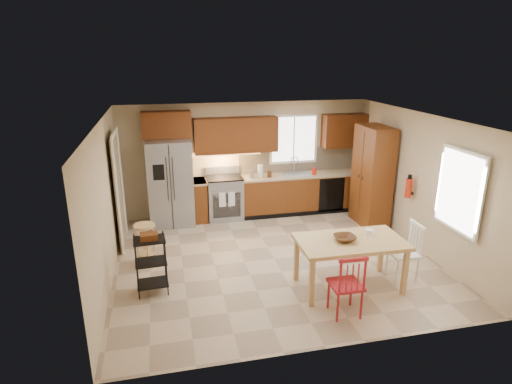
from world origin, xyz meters
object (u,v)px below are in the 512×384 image
object	(u,v)px
chair_red	(346,283)
bar_stool	(146,245)
table_jar	(369,234)
dining_table	(349,264)
range_stove	(225,198)
refrigerator	(170,183)
fire_extinguisher	(409,188)
utility_cart	(151,265)
chair_white	(403,252)
pantry	(372,176)
soap_bottle	(314,170)
table_bowl	(345,241)

from	to	relation	value
chair_red	bar_stool	distance (m)	3.47
table_jar	dining_table	bearing A→B (deg)	-164.05
range_stove	dining_table	xyz separation A→B (m)	(1.43, -3.37, -0.06)
dining_table	bar_stool	bearing A→B (deg)	155.45
refrigerator	bar_stool	distance (m)	1.97
fire_extinguisher	utility_cart	distance (m)	4.84
fire_extinguisher	chair_white	distance (m)	1.64
pantry	fire_extinguisher	bearing A→B (deg)	-79.22
soap_bottle	utility_cart	size ratio (longest dim) A/B	0.21
soap_bottle	pantry	world-z (taller)	pantry
refrigerator	pantry	bearing A→B (deg)	-12.62
refrigerator	utility_cart	xyz separation A→B (m)	(-0.40, -2.78, -0.45)
pantry	chair_red	world-z (taller)	pantry
fire_extinguisher	chair_white	size ratio (longest dim) A/B	0.38
soap_bottle	fire_extinguisher	bearing A→B (deg)	-59.47
table_jar	utility_cart	size ratio (longest dim) A/B	0.16
chair_white	range_stove	bearing A→B (deg)	36.65
refrigerator	soap_bottle	distance (m)	3.18
range_stove	soap_bottle	world-z (taller)	soap_bottle
refrigerator	range_stove	world-z (taller)	refrigerator
table_jar	fire_extinguisher	bearing A→B (deg)	41.38
soap_bottle	refrigerator	bearing A→B (deg)	179.55
chair_red	table_jar	size ratio (longest dim) A/B	6.62
soap_bottle	chair_white	xyz separation A→B (m)	(0.35, -3.23, -0.52)
dining_table	table_bowl	xyz separation A→B (m)	(-0.10, 0.00, 0.41)
refrigerator	soap_bottle	size ratio (longest dim) A/B	9.53
table_bowl	table_jar	bearing A→B (deg)	12.53
range_stove	dining_table	distance (m)	3.66
dining_table	bar_stool	size ratio (longest dim) A/B	2.18
pantry	utility_cart	xyz separation A→B (m)	(-4.53, -1.86, -0.59)
refrigerator	table_bowl	distance (m)	4.13
range_stove	pantry	world-z (taller)	pantry
refrigerator	range_stove	distance (m)	1.24
range_stove	pantry	distance (m)	3.19
refrigerator	bar_stool	xyz separation A→B (m)	(-0.51, -1.83, -0.54)
range_stove	bar_stool	size ratio (longest dim) A/B	1.24
fire_extinguisher	dining_table	bearing A→B (deg)	-142.75
chair_white	table_bowl	bearing A→B (deg)	93.75
dining_table	utility_cart	size ratio (longest dim) A/B	1.75
pantry	dining_table	size ratio (longest dim) A/B	1.29
chair_white	table_jar	size ratio (longest dim) A/B	6.62
utility_cart	bar_stool	bearing A→B (deg)	93.05
soap_bottle	utility_cart	bearing A→B (deg)	-142.41
chair_white	table_jar	world-z (taller)	chair_white
chair_red	chair_white	xyz separation A→B (m)	(1.30, 0.70, 0.00)
bar_stool	soap_bottle	bearing A→B (deg)	12.83
dining_table	bar_stool	xyz separation A→B (m)	(-3.09, 1.48, -0.02)
table_jar	soap_bottle	bearing A→B (deg)	85.54
soap_bottle	fire_extinguisher	distance (m)	2.27
range_stove	table_jar	bearing A→B (deg)	-61.39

